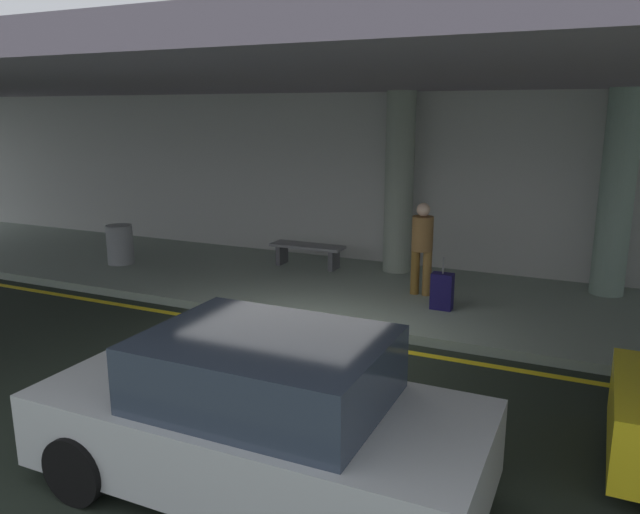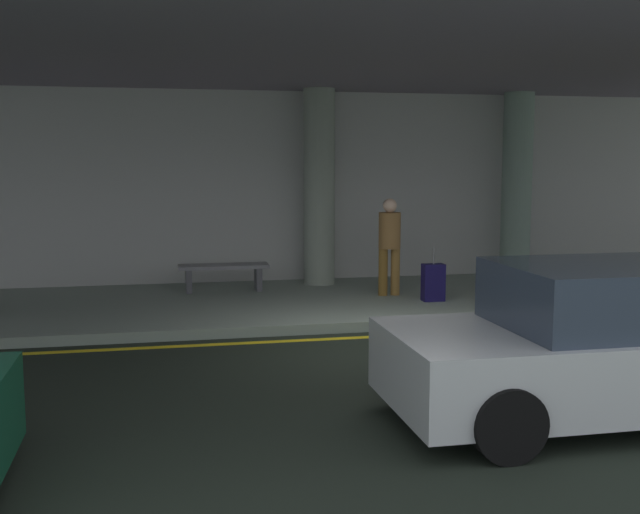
# 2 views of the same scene
# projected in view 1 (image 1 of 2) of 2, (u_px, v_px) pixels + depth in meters

# --- Properties ---
(ground_plane) EXTENTS (60.00, 60.00, 0.00)m
(ground_plane) POSITION_uv_depth(u_px,v_px,m) (298.00, 353.00, 8.93)
(ground_plane) COLOR black
(sidewalk) EXTENTS (26.00, 4.20, 0.15)m
(sidewalk) POSITION_uv_depth(u_px,v_px,m) (372.00, 292.00, 11.65)
(sidewalk) COLOR gray
(sidewalk) RESTS_ON ground
(lane_stripe_yellow) EXTENTS (26.00, 0.14, 0.01)m
(lane_stripe_yellow) POSITION_uv_depth(u_px,v_px,m) (318.00, 337.00, 9.53)
(lane_stripe_yellow) COLOR yellow
(lane_stripe_yellow) RESTS_ON ground
(support_column_far_left) EXTENTS (0.59, 0.59, 3.65)m
(support_column_far_left) POSITION_uv_depth(u_px,v_px,m) (399.00, 183.00, 12.54)
(support_column_far_left) COLOR gray
(support_column_far_left) RESTS_ON sidewalk
(support_column_left_mid) EXTENTS (0.59, 0.59, 3.65)m
(support_column_left_mid) POSITION_uv_depth(u_px,v_px,m) (617.00, 194.00, 10.90)
(support_column_left_mid) COLOR gray
(support_column_left_mid) RESTS_ON sidewalk
(ceiling_overhang) EXTENTS (28.00, 13.20, 0.30)m
(ceiling_overhang) POSITION_uv_depth(u_px,v_px,m) (366.00, 78.00, 10.32)
(ceiling_overhang) COLOR gray
(ceiling_overhang) RESTS_ON support_column_far_left
(terminal_back_wall) EXTENTS (26.00, 0.30, 3.80)m
(terminal_back_wall) POSITION_uv_depth(u_px,v_px,m) (410.00, 183.00, 13.22)
(terminal_back_wall) COLOR #B1B2AE
(terminal_back_wall) RESTS_ON ground
(car_silver) EXTENTS (4.10, 1.92, 1.50)m
(car_silver) POSITION_uv_depth(u_px,v_px,m) (260.00, 417.00, 5.57)
(car_silver) COLOR silver
(car_silver) RESTS_ON ground
(traveler_with_luggage) EXTENTS (0.38, 0.38, 1.68)m
(traveler_with_luggage) POSITION_uv_depth(u_px,v_px,m) (422.00, 243.00, 11.04)
(traveler_with_luggage) COLOR brown
(traveler_with_luggage) RESTS_ON sidewalk
(suitcase_upright_primary) EXTENTS (0.36, 0.22, 0.90)m
(suitcase_upright_primary) POSITION_uv_depth(u_px,v_px,m) (442.00, 291.00, 10.36)
(suitcase_upright_primary) COLOR #151146
(suitcase_upright_primary) RESTS_ON sidewalk
(bench_metal) EXTENTS (1.60, 0.50, 0.48)m
(bench_metal) POSITION_uv_depth(u_px,v_px,m) (307.00, 251.00, 13.21)
(bench_metal) COLOR slate
(bench_metal) RESTS_ON sidewalk
(trash_bin_steel) EXTENTS (0.56, 0.56, 0.85)m
(trash_bin_steel) POSITION_uv_depth(u_px,v_px,m) (120.00, 244.00, 13.46)
(trash_bin_steel) COLOR gray
(trash_bin_steel) RESTS_ON sidewalk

